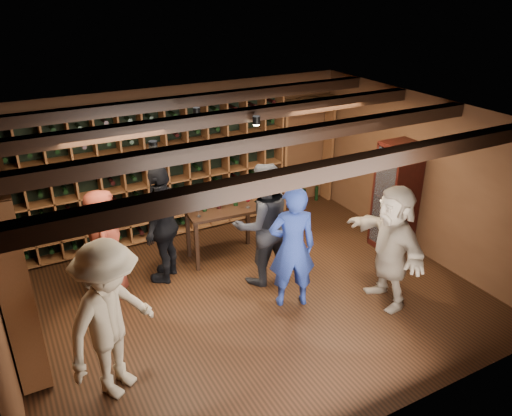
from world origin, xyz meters
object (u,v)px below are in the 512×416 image
guest_woman_black (163,224)px  guest_khaki (111,320)px  man_grey_suit (262,224)px  display_cabinet (395,199)px  guest_red_floral (105,245)px  guest_beige (391,246)px  man_blue_shirt (292,248)px  tasting_table (223,214)px

guest_woman_black → guest_khaki: (-1.19, -1.87, 0.02)m
man_grey_suit → guest_woman_black: bearing=-28.1°
guest_khaki → display_cabinet: bearing=-23.4°
display_cabinet → guest_khaki: 4.86m
guest_red_floral → guest_khaki: size_ratio=0.87×
guest_beige → man_blue_shirt: bearing=-108.6°
guest_red_floral → man_grey_suit: bearing=-94.9°
guest_woman_black → tasting_table: size_ratio=1.54×
man_grey_suit → guest_beige: man_grey_suit is taller
guest_red_floral → guest_khaki: guest_khaki is taller
tasting_table → man_grey_suit: bearing=-71.0°
guest_beige → guest_woman_black: bearing=-121.6°
guest_woman_black → tasting_table: guest_woman_black is taller
display_cabinet → man_grey_suit: 2.36m
guest_woman_black → man_blue_shirt: bearing=82.7°
tasting_table → guest_red_floral: bearing=-169.6°
guest_beige → guest_red_floral: bearing=-113.2°
guest_khaki → man_grey_suit: bearing=-9.9°
display_cabinet → man_grey_suit: man_grey_suit is taller
guest_red_floral → guest_khaki: bearing=-176.9°
man_grey_suit → guest_khaki: man_grey_suit is taller
display_cabinet → guest_woman_black: guest_woman_black is taller
display_cabinet → guest_woman_black: size_ratio=0.99×
man_blue_shirt → guest_red_floral: size_ratio=1.09×
guest_khaki → guest_beige: bearing=-37.3°
guest_beige → display_cabinet: bearing=142.9°
guest_red_floral → display_cabinet: bearing=-86.8°
guest_khaki → tasting_table: bearing=7.2°
display_cabinet → tasting_table: size_ratio=1.52×
display_cabinet → guest_red_floral: (-4.41, 0.81, -0.07)m
man_blue_shirt → guest_beige: 1.31m
display_cabinet → tasting_table: display_cabinet is taller
guest_red_floral → guest_beige: bearing=-107.0°
guest_woman_black → guest_beige: 3.15m
man_blue_shirt → man_grey_suit: man_grey_suit is taller
guest_beige → tasting_table: size_ratio=1.48×
guest_beige → tasting_table: (-1.46, 2.13, -0.11)m
guest_khaki → tasting_table: size_ratio=1.56×
guest_beige → man_grey_suit: bearing=-128.1°
guest_beige → tasting_table: 2.58m
guest_red_floral → guest_woman_black: bearing=-74.0°
man_blue_shirt → guest_woman_black: 1.90m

